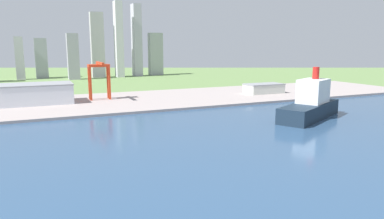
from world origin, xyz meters
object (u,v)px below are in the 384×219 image
object	(u,v)px
port_crane_red	(99,73)
warehouse_main	(37,93)
cargo_ship	(311,104)
warehouse_annex	(264,88)

from	to	relation	value
port_crane_red	warehouse_main	size ratio (longest dim) A/B	0.60
cargo_ship	warehouse_annex	world-z (taller)	cargo_ship
port_crane_red	warehouse_main	distance (m)	65.27
warehouse_main	warehouse_annex	distance (m)	258.06
cargo_ship	port_crane_red	xyz separation A→B (m)	(-145.66, 162.79, 19.42)
port_crane_red	warehouse_main	bearing A→B (deg)	-179.64
warehouse_annex	warehouse_main	bearing A→B (deg)	173.79
cargo_ship	port_crane_red	world-z (taller)	port_crane_red
port_crane_red	warehouse_annex	world-z (taller)	port_crane_red
cargo_ship	warehouse_main	size ratio (longest dim) A/B	1.22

